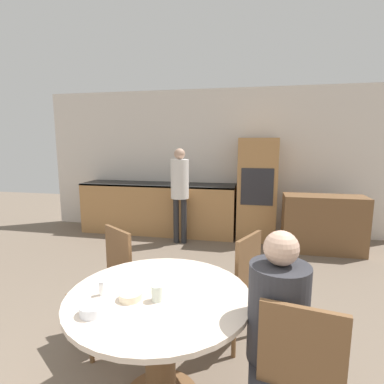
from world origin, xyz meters
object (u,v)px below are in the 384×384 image
(person_standing, at_px, (180,185))
(bowl_centre, at_px, (131,296))
(dining_table, at_px, (160,331))
(person_seated, at_px, (277,329))
(chair_near_right, at_px, (299,379))
(bowl_near, at_px, (93,309))
(oven_unit, at_px, (257,189))
(chair_far_right, at_px, (238,284))
(cup, at_px, (157,293))
(chair_far_left, at_px, (110,280))
(sideboard, at_px, (323,224))

(person_standing, relative_size, bowl_centre, 11.69)
(dining_table, bearing_deg, bowl_centre, -145.39)
(person_seated, bearing_deg, dining_table, 168.14)
(chair_near_right, relative_size, bowl_near, 6.88)
(oven_unit, bearing_deg, chair_far_right, -93.18)
(dining_table, relative_size, cup, 12.08)
(chair_far_left, height_order, bowl_near, chair_far_left)
(chair_near_right, height_order, person_standing, person_standing)
(chair_far_right, bearing_deg, oven_unit, -157.68)
(chair_far_right, height_order, person_seated, person_seated)
(chair_near_right, xyz_separation_m, chair_far_left, (-1.39, 0.79, 0.00))
(chair_far_right, bearing_deg, chair_far_left, -56.61)
(bowl_centre, bearing_deg, oven_unit, 78.57)
(person_seated, relative_size, person_standing, 0.79)
(dining_table, bearing_deg, person_standing, 101.68)
(bowl_near, bearing_deg, chair_near_right, 2.17)
(oven_unit, height_order, sideboard, oven_unit)
(chair_near_right, xyz_separation_m, bowl_centre, (-0.93, 0.14, 0.26))
(person_standing, xyz_separation_m, bowl_centre, (0.49, -3.16, -0.20))
(chair_near_right, distance_m, chair_far_right, 0.99)
(dining_table, xyz_separation_m, bowl_near, (-0.28, -0.28, 0.28))
(chair_far_left, bearing_deg, person_standing, 125.64)
(sideboard, relative_size, dining_table, 1.07)
(oven_unit, relative_size, sideboard, 1.46)
(chair_far_left, bearing_deg, chair_near_right, 5.68)
(bowl_centre, bearing_deg, cup, 6.60)
(dining_table, distance_m, person_standing, 3.16)
(oven_unit, distance_m, cup, 3.68)
(person_standing, relative_size, cup, 17.06)
(chair_far_left, height_order, cup, chair_far_left)
(oven_unit, distance_m, chair_near_right, 3.81)
(cup, bearing_deg, chair_far_left, 134.86)
(sideboard, height_order, chair_far_right, chair_far_right)
(chair_far_right, height_order, person_standing, person_standing)
(person_seated, bearing_deg, person_standing, 112.29)
(person_standing, bearing_deg, person_seated, -67.71)
(bowl_centre, bearing_deg, chair_far_right, 53.76)
(chair_far_left, relative_size, person_standing, 0.61)
(oven_unit, xyz_separation_m, cup, (-0.58, -3.63, -0.06))
(person_standing, bearing_deg, chair_near_right, -66.77)
(person_standing, bearing_deg, sideboard, 1.17)
(bowl_near, distance_m, bowl_centre, 0.23)
(chair_far_left, height_order, bowl_centre, chair_far_left)
(cup, distance_m, bowl_near, 0.35)
(chair_far_right, xyz_separation_m, person_seated, (0.24, -0.84, 0.19))
(sideboard, relative_size, bowl_centre, 8.85)
(bowl_near, bearing_deg, chair_far_left, 112.03)
(oven_unit, distance_m, dining_table, 3.62)
(chair_near_right, distance_m, bowl_centre, 0.97)
(sideboard, bearing_deg, chair_far_right, -115.60)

